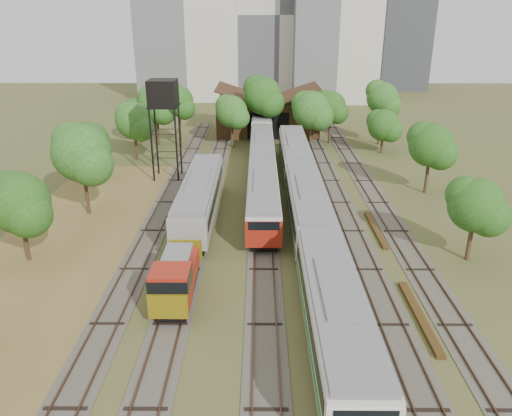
{
  "coord_description": "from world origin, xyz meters",
  "views": [
    {
      "loc": [
        -2.4,
        -23.45,
        18.39
      ],
      "look_at": [
        -2.64,
        17.12,
        2.5
      ],
      "focal_mm": 35.0,
      "sensor_mm": 36.0,
      "label": 1
    }
  ],
  "objects_px": {
    "railcar_green_set": "(308,207)",
    "water_tower": "(163,96)",
    "railcar_red_set": "(262,171)",
    "shunter_locomotive": "(176,280)"
  },
  "relations": [
    {
      "from": "railcar_green_set",
      "to": "water_tower",
      "type": "distance_m",
      "value": 22.79
    },
    {
      "from": "railcar_red_set",
      "to": "railcar_green_set",
      "type": "bearing_deg",
      "value": -70.77
    },
    {
      "from": "railcar_red_set",
      "to": "water_tower",
      "type": "distance_m",
      "value": 14.13
    },
    {
      "from": "shunter_locomotive",
      "to": "water_tower",
      "type": "xyz_separation_m",
      "value": [
        -5.27,
        27.52,
        8.07
      ]
    },
    {
      "from": "railcar_red_set",
      "to": "railcar_green_set",
      "type": "xyz_separation_m",
      "value": [
        4.0,
        -11.46,
        0.17
      ]
    },
    {
      "from": "railcar_green_set",
      "to": "water_tower",
      "type": "height_order",
      "value": "water_tower"
    },
    {
      "from": "water_tower",
      "to": "railcar_red_set",
      "type": "bearing_deg",
      "value": -18.16
    },
    {
      "from": "shunter_locomotive",
      "to": "water_tower",
      "type": "distance_m",
      "value": 29.16
    },
    {
      "from": "railcar_red_set",
      "to": "shunter_locomotive",
      "type": "distance_m",
      "value": 24.57
    },
    {
      "from": "shunter_locomotive",
      "to": "water_tower",
      "type": "relative_size",
      "value": 0.71
    }
  ]
}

